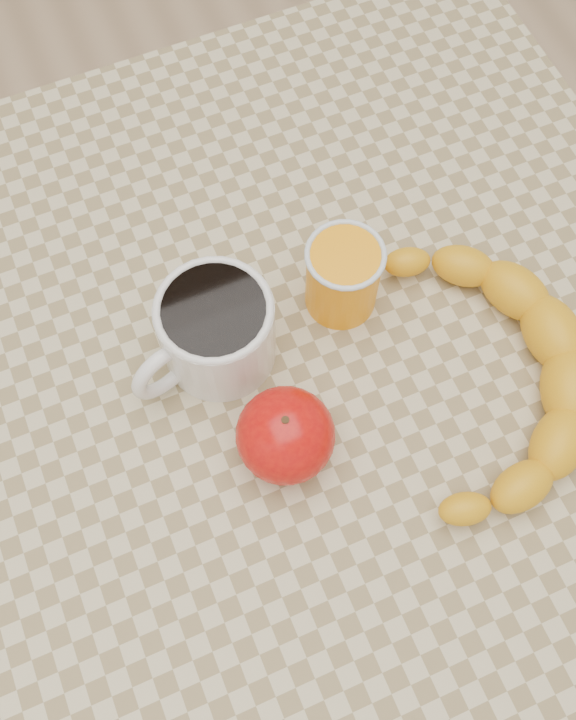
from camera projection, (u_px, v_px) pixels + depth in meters
name	position (u px, v px, depth m)	size (l,w,h in m)	color
ground	(288.00, 536.00, 1.40)	(3.00, 3.00, 0.00)	tan
table	(288.00, 403.00, 0.79)	(0.80, 0.80, 0.75)	#C1B389
coffee_mug	(214.00, 330.00, 0.68)	(0.15, 0.12, 0.09)	white
orange_juice_glass	(343.00, 276.00, 0.70)	(0.07, 0.07, 0.08)	#FF9608
apple	(285.00, 435.00, 0.65)	(0.09, 0.09, 0.08)	#A20507
banana	(491.00, 376.00, 0.69)	(0.33, 0.37, 0.05)	gold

